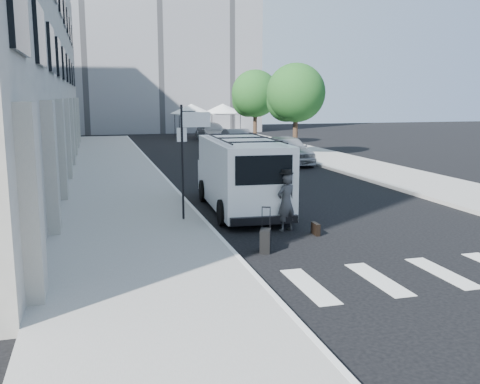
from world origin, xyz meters
TOP-DOWN VIEW (x-y plane):
  - ground at (0.00, 0.00)m, footprint 120.00×120.00m
  - sidewalk_left at (-4.25, 16.00)m, footprint 4.50×48.00m
  - sidewalk_right at (9.00, 20.00)m, footprint 4.00×56.00m
  - building_far at (2.00, 50.00)m, footprint 22.00×12.00m
  - sign_pole at (-2.36, 3.20)m, footprint 1.03×0.07m
  - tree_near at (7.50, 20.15)m, footprint 3.80×3.83m
  - tree_far at (7.50, 29.15)m, footprint 3.80×3.83m
  - tent_left at (4.00, 38.00)m, footprint 4.00×4.00m
  - tent_right at (7.20, 38.50)m, footprint 4.00×4.00m
  - businessman at (0.15, 1.54)m, footprint 0.72×0.58m
  - briefcase at (0.81, 0.86)m, footprint 0.13×0.44m
  - suitcase at (-1.11, -0.41)m, footprint 0.39×0.48m
  - cargo_van at (-0.34, 4.72)m, footprint 2.56×6.60m
  - parked_car_a at (5.69, 16.32)m, footprint 2.03×4.96m
  - parked_car_b at (5.00, 24.75)m, footprint 1.69×4.71m
  - parked_car_c at (5.00, 33.39)m, footprint 2.37×5.50m

SIDE VIEW (x-z plane):
  - ground at x=0.00m, z-range 0.00..0.00m
  - sidewalk_left at x=-4.25m, z-range 0.00..0.15m
  - sidewalk_right at x=9.00m, z-range 0.00..0.15m
  - briefcase at x=0.81m, z-range 0.00..0.34m
  - suitcase at x=-1.11m, z-range -0.27..0.87m
  - parked_car_b at x=5.00m, z-range 0.00..1.55m
  - parked_car_c at x=5.00m, z-range 0.00..1.58m
  - parked_car_a at x=5.69m, z-range 0.00..1.69m
  - businessman at x=0.15m, z-range 0.00..1.70m
  - cargo_van at x=-0.34m, z-range 0.04..2.47m
  - sign_pole at x=-2.36m, z-range 0.90..4.40m
  - tent_left at x=4.00m, z-range 1.11..4.31m
  - tent_right at x=7.20m, z-range 1.11..4.31m
  - tree_near at x=7.50m, z-range 0.96..6.99m
  - tree_far at x=7.50m, z-range 0.96..6.99m
  - building_far at x=2.00m, z-range 0.00..25.00m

